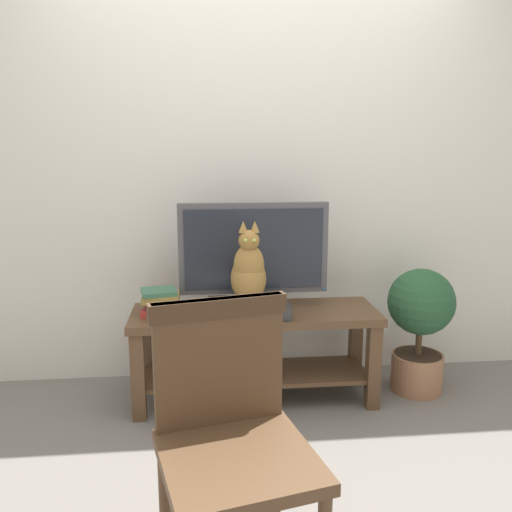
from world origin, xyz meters
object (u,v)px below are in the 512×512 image
object	(u,v)px
cat	(249,272)
potted_plant	(420,321)
tv_stand	(255,338)
media_box	(248,308)
wooden_chair	(230,427)
book_stack	(161,302)
tv	(254,253)

from	to	relation	value
cat	potted_plant	size ratio (longest dim) A/B	0.60
potted_plant	tv_stand	bearing A→B (deg)	-179.07
media_box	wooden_chair	size ratio (longest dim) A/B	0.46
tv_stand	media_box	bearing A→B (deg)	-121.19
book_stack	potted_plant	distance (m)	1.47
tv_stand	media_box	world-z (taller)	media_box
media_box	book_stack	xyz separation A→B (m)	(-0.47, 0.05, 0.03)
tv	media_box	xyz separation A→B (m)	(-0.04, -0.15, -0.27)
tv_stand	media_box	size ratio (longest dim) A/B	3.17
tv_stand	wooden_chair	distance (m)	1.31
media_box	cat	distance (m)	0.20
media_box	potted_plant	xyz separation A→B (m)	(0.99, 0.09, -0.14)
media_box	tv	bearing A→B (deg)	74.54
wooden_chair	potted_plant	bearing A→B (deg)	48.36
cat	book_stack	world-z (taller)	cat
tv	wooden_chair	xyz separation A→B (m)	(-0.20, -1.37, -0.27)
wooden_chair	media_box	bearing A→B (deg)	82.41
tv	book_stack	size ratio (longest dim) A/B	3.76
tv	potted_plant	world-z (taller)	tv
tv	book_stack	distance (m)	0.57
tv	potted_plant	bearing A→B (deg)	-4.07
media_box	cat	world-z (taller)	cat
media_box	potted_plant	size ratio (longest dim) A/B	0.58
wooden_chair	cat	bearing A→B (deg)	82.27
wooden_chair	book_stack	bearing A→B (deg)	103.54
tv_stand	media_box	xyz separation A→B (m)	(-0.04, -0.07, 0.19)
cat	wooden_chair	world-z (taller)	cat
tv_stand	potted_plant	bearing A→B (deg)	0.93
cat	wooden_chair	size ratio (longest dim) A/B	0.47
tv	tv_stand	bearing A→B (deg)	-90.02
cat	tv_stand	bearing A→B (deg)	63.83
tv	wooden_chair	bearing A→B (deg)	-98.49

